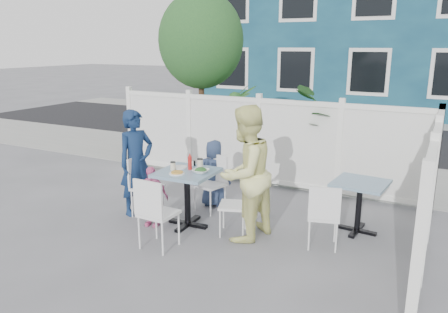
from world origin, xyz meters
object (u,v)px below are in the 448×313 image
at_px(chair_left, 143,181).
at_px(woman, 245,174).
at_px(utility_cabinet, 187,125).
at_px(man, 136,163).
at_px(chair_near, 154,209).
at_px(spare_table, 360,193).
at_px(chair_right, 238,200).
at_px(main_table, 187,184).
at_px(toddler, 152,196).
at_px(chair_back, 213,179).
at_px(boy, 214,173).

height_order(chair_left, woman, woman).
xyz_separation_m(utility_cabinet, man, (1.44, -3.71, 0.15)).
height_order(utility_cabinet, chair_near, utility_cabinet).
distance_m(spare_table, chair_right, 1.65).
bearing_deg(chair_near, main_table, 94.75).
relative_size(chair_near, man, 0.59).
xyz_separation_m(spare_table, woman, (-1.31, -0.89, 0.33)).
bearing_deg(chair_left, woman, 84.17).
relative_size(chair_left, man, 0.56).
bearing_deg(main_table, spare_table, 22.17).
distance_m(spare_table, chair_left, 3.14).
distance_m(chair_right, toddler, 1.26).
bearing_deg(chair_back, chair_left, 53.17).
relative_size(chair_right, chair_back, 0.97).
bearing_deg(spare_table, chair_near, -141.32).
bearing_deg(chair_right, main_table, 75.95).
height_order(main_table, toddler, toddler).
bearing_deg(chair_near, spare_table, 40.68).
bearing_deg(chair_left, chair_near, 40.23).
distance_m(spare_table, chair_back, 2.18).
height_order(main_table, spare_table, main_table).
height_order(chair_left, toddler, chair_left).
relative_size(chair_left, chair_right, 1.07).
xyz_separation_m(woman, boy, (-0.94, 0.88, -0.36)).
height_order(chair_back, boy, boy).
bearing_deg(spare_table, main_table, -157.83).
xyz_separation_m(utility_cabinet, main_table, (2.37, -3.77, -0.02)).
height_order(spare_table, toddler, toddler).
xyz_separation_m(spare_table, man, (-3.13, -0.83, 0.24)).
relative_size(utility_cabinet, chair_left, 1.44).
height_order(main_table, man, man).
xyz_separation_m(chair_back, chair_near, (0.02, -1.55, 0.04)).
height_order(chair_back, chair_near, chair_near).
bearing_deg(woman, chair_right, -105.14).
height_order(main_table, boy, boy).
bearing_deg(chair_back, woman, 155.96).
relative_size(man, boy, 1.49).
height_order(main_table, chair_right, chair_right).
relative_size(chair_back, woman, 0.49).
bearing_deg(utility_cabinet, main_table, -59.30).
relative_size(main_table, chair_right, 0.96).
bearing_deg(main_table, chair_back, 88.12).
height_order(chair_back, woman, woman).
relative_size(woman, toddler, 2.04).
relative_size(chair_right, toddler, 0.96).
relative_size(spare_table, chair_near, 0.80).
bearing_deg(spare_table, man, -165.12).
xyz_separation_m(chair_right, toddler, (-1.22, -0.29, -0.05)).
xyz_separation_m(chair_right, man, (-1.70, -0.01, 0.31)).
bearing_deg(utility_cabinet, chair_back, -53.39).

